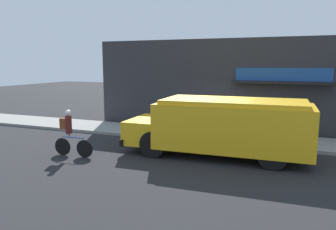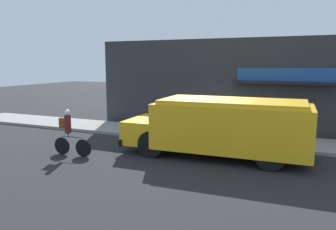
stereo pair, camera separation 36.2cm
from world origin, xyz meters
name	(u,v)px [view 2 (the right image)]	position (x,y,z in m)	size (l,w,h in m)	color
ground_plane	(215,145)	(0.00, 0.00, 0.00)	(70.00, 70.00, 0.00)	#232326
sidewalk	(222,137)	(0.00, 1.17, 0.06)	(28.00, 2.35, 0.12)	gray
storefront	(233,86)	(0.08, 2.68, 2.14)	(13.32, 0.79, 4.26)	#2D2D33
school_bus	(222,126)	(0.61, -1.37, 1.06)	(6.31, 2.85, 1.96)	yellow
cyclist	(69,133)	(-4.24, -3.34, 0.78)	(1.49, 0.20, 1.59)	black
trash_bin	(240,124)	(0.58, 1.95, 0.56)	(0.50, 0.50, 0.88)	#2D5138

